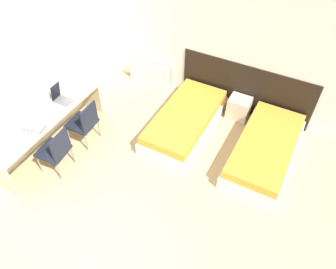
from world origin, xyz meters
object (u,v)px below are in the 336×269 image
Objects in this scene: bed_near_window at (185,121)px; nightstand at (239,108)px; bed_near_door at (265,150)px; laptop at (61,97)px; chair_near_notebook at (56,149)px; chair_near_laptop at (84,122)px.

bed_near_window is 1.15m from nightstand.
bed_near_window is at bearing 180.00° from bed_near_door.
nightstand is (0.78, 0.84, 0.02)m from bed_near_window.
nightstand is 1.34× the size of laptop.
laptop is (-2.76, -1.92, 0.59)m from nightstand.
bed_near_door is 4.57× the size of nightstand.
nightstand is at bearing 133.04° from bed_near_door.
laptop is at bearing 117.17° from chair_near_notebook.
nightstand reaches higher than bed_near_window.
laptop is (-3.55, -1.08, 0.60)m from bed_near_door.
nightstand is at bearing 46.19° from chair_near_notebook.
chair_near_laptop reaches higher than nightstand.
bed_near_window is 2.28× the size of chair_near_notebook.
chair_near_notebook is 2.69× the size of laptop.
bed_near_window and bed_near_door have the same top height.
nightstand reaches higher than bed_near_door.
bed_near_door is 2.28× the size of chair_near_laptop.
bed_near_door is 3.26m from chair_near_laptop.
bed_near_door is 2.28× the size of chair_near_notebook.
nightstand is 3.02m from chair_near_laptop.
bed_near_window is at bearing -133.04° from nightstand.
laptop is (-0.51, 0.07, 0.31)m from chair_near_laptop.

